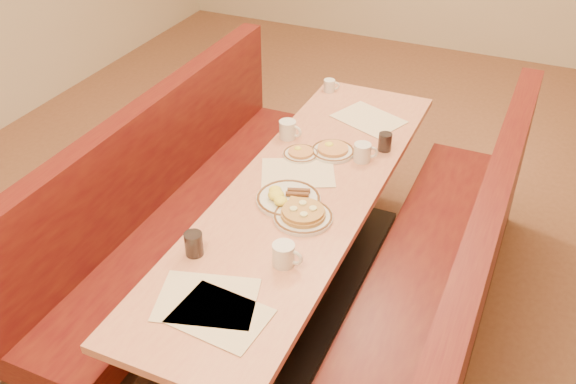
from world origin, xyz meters
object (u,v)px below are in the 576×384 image
at_px(coffee_mug_c, 363,152).
at_px(coffee_mug_b, 288,129).
at_px(soda_tumbler_near, 194,244).
at_px(coffee_mug_d, 330,85).
at_px(soda_tumbler_mid, 385,142).
at_px(pancake_plate, 303,215).
at_px(coffee_mug_a, 284,254).
at_px(booth_right, 439,290).
at_px(diner_table, 301,249).
at_px(booth_left, 182,217).
at_px(eggs_plate, 287,198).

bearing_deg(coffee_mug_c, coffee_mug_b, 149.79).
bearing_deg(soda_tumbler_near, coffee_mug_d, 91.39).
bearing_deg(coffee_mug_d, coffee_mug_c, -76.01).
distance_m(coffee_mug_d, soda_tumbler_mid, 0.77).
height_order(pancake_plate, coffee_mug_a, coffee_mug_a).
distance_m(pancake_plate, coffee_mug_d, 1.36).
bearing_deg(coffee_mug_a, soda_tumbler_mid, 84.77).
relative_size(booth_right, coffee_mug_c, 19.97).
bearing_deg(coffee_mug_a, booth_right, 42.97).
bearing_deg(soda_tumbler_mid, coffee_mug_a, -95.79).
relative_size(coffee_mug_c, soda_tumbler_near, 1.15).
height_order(booth_right, coffee_mug_b, booth_right).
bearing_deg(soda_tumbler_near, pancake_plate, 52.03).
bearing_deg(diner_table, soda_tumbler_mid, 64.78).
bearing_deg(soda_tumbler_mid, pancake_plate, -102.11).
height_order(booth_right, coffee_mug_d, booth_right).
bearing_deg(soda_tumbler_near, booth_left, 128.22).
xyz_separation_m(soda_tumbler_near, soda_tumbler_mid, (0.49, 1.17, -0.00)).
bearing_deg(pancake_plate, coffee_mug_a, -80.92).
bearing_deg(pancake_plate, diner_table, 113.87).
relative_size(booth_right, coffee_mug_a, 18.42).
bearing_deg(coffee_mug_c, diner_table, -137.52).
relative_size(eggs_plate, soda_tumbler_mid, 3.11).
bearing_deg(pancake_plate, booth_left, 165.67).
bearing_deg(booth_right, soda_tumbler_mid, 131.49).
bearing_deg(coffee_mug_b, coffee_mug_c, -3.89).
bearing_deg(coffee_mug_d, coffee_mug_b, -108.67).
xyz_separation_m(coffee_mug_c, soda_tumbler_mid, (0.07, 0.15, -0.00)).
bearing_deg(booth_left, booth_right, 0.00).
bearing_deg(coffee_mug_b, booth_right, -20.40).
bearing_deg(coffee_mug_b, booth_left, -131.74).
distance_m(coffee_mug_a, soda_tumbler_mid, 1.08).
bearing_deg(soda_tumbler_mid, diner_table, -115.22).
relative_size(coffee_mug_d, soda_tumbler_mid, 1.00).
height_order(pancake_plate, coffee_mug_b, coffee_mug_b).
height_order(booth_left, coffee_mug_a, booth_left).
relative_size(diner_table, eggs_plate, 8.06).
relative_size(diner_table, booth_left, 1.00).
bearing_deg(soda_tumbler_mid, coffee_mug_b, -170.35).
xyz_separation_m(coffee_mug_a, soda_tumbler_near, (-0.38, -0.10, 0.00)).
height_order(diner_table, booth_right, booth_right).
relative_size(booth_left, coffee_mug_c, 19.97).
relative_size(booth_left, pancake_plate, 9.00).
xyz_separation_m(booth_left, booth_right, (1.46, 0.00, 0.00)).
relative_size(eggs_plate, coffee_mug_b, 2.31).
height_order(booth_right, coffee_mug_c, booth_right).
bearing_deg(coffee_mug_a, pancake_plate, 99.63).
xyz_separation_m(booth_left, coffee_mug_b, (0.46, 0.45, 0.44)).
height_order(coffee_mug_a, soda_tumbler_near, soda_tumbler_near).
bearing_deg(soda_tumbler_mid, coffee_mug_d, 133.48).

